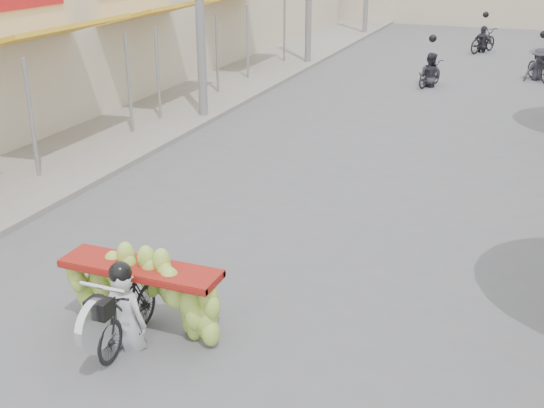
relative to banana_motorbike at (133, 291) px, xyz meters
The scene contains 5 objects.
sidewalk_left 14.36m from the banana_motorbike, 113.64° to the left, with size 4.00×60.00×0.12m, color gray.
banana_motorbike is the anchor object (origin of this frame).
bg_motorbike_a 16.79m from the banana_motorbike, 86.76° to the left, with size 0.92×1.58×1.95m.
bg_motorbike_b 19.56m from the banana_motorbike, 77.23° to the left, with size 1.19×1.67×1.95m.
bg_motorbike_c 24.65m from the banana_motorbike, 85.53° to the left, with size 1.33×1.89×1.95m.
Camera 1 is at (3.10, -4.47, 4.82)m, focal length 45.00 mm.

